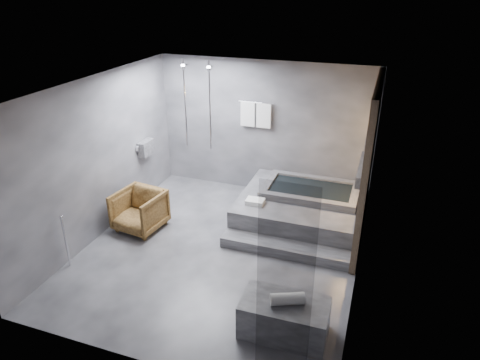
% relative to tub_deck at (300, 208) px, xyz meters
% --- Properties ---
extents(room, '(5.00, 5.04, 2.82)m').
position_rel_tub_deck_xyz_m(room, '(-0.65, -1.21, 1.48)').
color(room, '#333335').
rests_on(room, ground).
extents(tub_deck, '(2.20, 2.00, 0.50)m').
position_rel_tub_deck_xyz_m(tub_deck, '(0.00, 0.00, 0.00)').
color(tub_deck, '#38383B').
rests_on(tub_deck, ground).
extents(tub_step, '(2.20, 0.36, 0.18)m').
position_rel_tub_deck_xyz_m(tub_step, '(0.00, -1.18, -0.16)').
color(tub_step, '#38383B').
rests_on(tub_step, ground).
extents(concrete_bench, '(1.13, 0.63, 0.50)m').
position_rel_tub_deck_xyz_m(concrete_bench, '(0.42, -2.93, 0.00)').
color(concrete_bench, '#323234').
rests_on(concrete_bench, ground).
extents(driftwood_chair, '(0.90, 0.92, 0.74)m').
position_rel_tub_deck_xyz_m(driftwood_chair, '(-2.72, -1.27, 0.12)').
color(driftwood_chair, '#402810').
rests_on(driftwood_chair, ground).
extents(rolled_towel, '(0.45, 0.31, 0.15)m').
position_rel_tub_deck_xyz_m(rolled_towel, '(0.45, -2.95, 0.33)').
color(rolled_towel, silver).
rests_on(rolled_towel, concrete_bench).
extents(deck_towel, '(0.33, 0.25, 0.09)m').
position_rel_tub_deck_xyz_m(deck_towel, '(-0.73, -0.54, 0.29)').
color(deck_towel, white).
rests_on(deck_towel, tub_deck).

